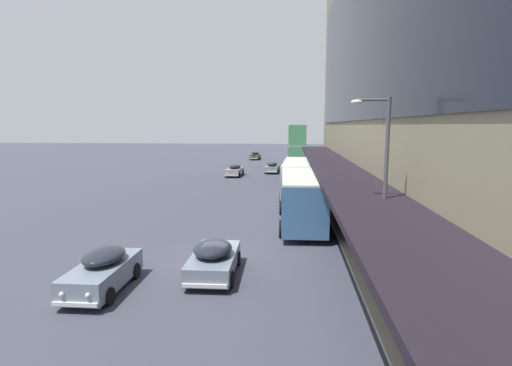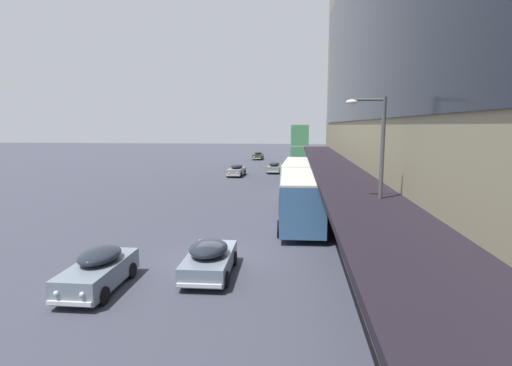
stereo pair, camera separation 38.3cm
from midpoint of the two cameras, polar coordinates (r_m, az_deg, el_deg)
name	(u,v)px [view 2 (the right image)]	position (r m, az deg, el deg)	size (l,w,h in m)	color
ground	(216,260)	(19.33, -5.15, -10.95)	(240.00, 240.00, 0.00)	#3B3D4B
sidewalk_kerb	(458,267)	(20.42, 27.41, -10.59)	(10.00, 180.00, 0.15)	#B0A995
transit_bus_kerbside_front	(299,144)	(62.80, 6.32, 5.60)	(2.91, 9.81, 6.49)	#49945F
transit_bus_kerbside_rear	(297,176)	(35.79, 6.24, 0.94)	(2.93, 9.91, 3.18)	tan
transit_bus_kerbside_far	(300,197)	(25.42, 6.74, -1.95)	(2.94, 9.19, 3.26)	#3D6898
sedan_far_back	(298,156)	(73.23, 6.22, 3.85)	(2.09, 5.04, 1.59)	#2C3428
sedan_lead_mid	(274,167)	(53.80, 2.83, 2.26)	(1.94, 4.40, 1.50)	gray
sedan_oncoming_rear	(258,155)	(74.87, 0.45, 3.96)	(1.83, 4.64, 1.49)	#2B351F
sedan_lead_near	(209,258)	(17.34, -6.03, -10.61)	(2.02, 4.32, 1.54)	slate
sedan_second_near	(99,269)	(16.96, -20.95, -11.46)	(1.83, 4.26, 1.58)	gray
sedan_trailing_near	(236,170)	(50.44, -2.60, 1.87)	(2.00, 4.77, 1.51)	gray
pedestrian_at_kerb	(358,215)	(23.92, 14.75, -4.51)	(0.44, 0.49, 1.86)	black
street_lamp	(377,178)	(16.07, 17.51, 0.71)	(1.50, 0.28, 7.25)	#4C4C51
fire_hydrant	(360,251)	(19.62, 15.18, -9.41)	(0.20, 0.40, 0.70)	red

